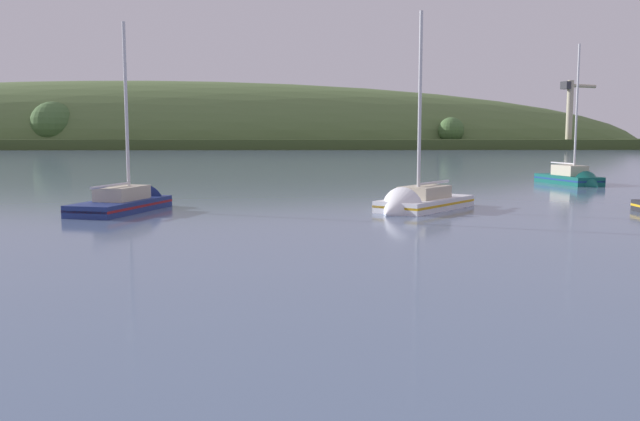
{
  "coord_description": "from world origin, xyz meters",
  "views": [
    {
      "loc": [
        -0.01,
        10.66,
        4.82
      ],
      "look_at": [
        -1.81,
        40.19,
        1.46
      ],
      "focal_mm": 37.16,
      "sensor_mm": 36.0,
      "label": 1
    }
  ],
  "objects": [
    {
      "name": "far_shoreline_hill",
      "position": [
        -87.32,
        273.66,
        0.13
      ],
      "size": [
        541.77,
        126.74,
        52.99
      ],
      "rotation": [
        0.0,
        0.0,
        0.09
      ],
      "color": "#3C4E24",
      "rests_on": "ground"
    },
    {
      "name": "dockside_crane",
      "position": [
        71.37,
        243.36,
        11.41
      ],
      "size": [
        13.76,
        8.96,
        23.39
      ],
      "rotation": [
        0.0,
        0.0,
        0.49
      ],
      "color": "#4C4C51",
      "rests_on": "ground"
    },
    {
      "name": "sailboat_near_mooring",
      "position": [
        -14.91,
        52.58,
        0.27
      ],
      "size": [
        4.61,
        9.38,
        13.3
      ],
      "rotation": [
        0.0,
        0.0,
        1.38
      ],
      "color": "navy",
      "rests_on": "ground"
    },
    {
      "name": "sailboat_midwater_white",
      "position": [
        20.98,
        77.12,
        0.28
      ],
      "size": [
        5.08,
        9.39,
        14.95
      ],
      "rotation": [
        0.0,
        0.0,
        4.97
      ],
      "color": "#0F564C",
      "rests_on": "ground"
    },
    {
      "name": "sailboat_outer_reach",
      "position": [
        3.6,
        53.17,
        0.3
      ],
      "size": [
        7.58,
        9.11,
        13.98
      ],
      "rotation": [
        0.0,
        0.0,
        4.12
      ],
      "color": "white",
      "rests_on": "ground"
    }
  ]
}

